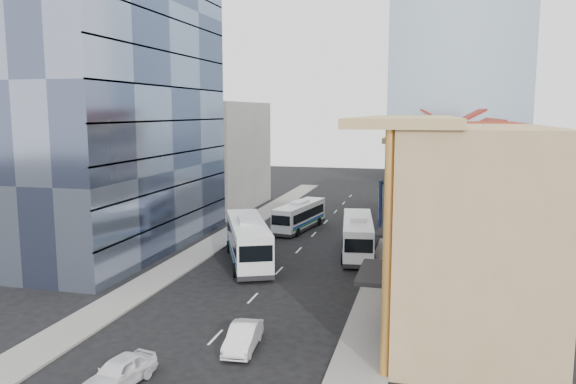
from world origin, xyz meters
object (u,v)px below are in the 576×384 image
(shophouse_tan, at_px, (472,233))
(bus_left_far, at_px, (300,215))
(bus_right, at_px, (358,235))
(bus_left_near, at_px, (248,240))
(sedan_left, at_px, (119,372))
(sedan_right, at_px, (243,337))
(office_tower, at_px, (111,87))

(shophouse_tan, bearing_deg, bus_left_far, 121.57)
(bus_right, bearing_deg, bus_left_far, 121.26)
(bus_left_near, relative_size, bus_right, 1.10)
(bus_right, height_order, sedan_left, bus_right)
(bus_left_near, xyz_separation_m, sedan_right, (5.26, -16.85, -1.31))
(shophouse_tan, relative_size, bus_left_near, 1.13)
(office_tower, bearing_deg, bus_left_near, -9.43)
(office_tower, relative_size, bus_left_far, 2.99)
(sedan_left, bearing_deg, office_tower, 132.69)
(bus_left_near, relative_size, sedan_left, 3.02)
(bus_left_far, height_order, sedan_left, bus_left_far)
(shophouse_tan, relative_size, sedan_left, 3.41)
(bus_left_near, distance_m, sedan_right, 17.70)
(shophouse_tan, relative_size, office_tower, 0.47)
(bus_left_far, bearing_deg, bus_right, -41.24)
(office_tower, distance_m, sedan_right, 30.58)
(bus_left_near, bearing_deg, bus_right, 6.69)
(shophouse_tan, distance_m, office_tower, 35.19)
(office_tower, relative_size, bus_right, 2.67)
(shophouse_tan, height_order, office_tower, office_tower)
(shophouse_tan, height_order, sedan_left, shophouse_tan)
(sedan_right, bearing_deg, office_tower, 129.92)
(office_tower, distance_m, bus_left_far, 23.44)
(shophouse_tan, height_order, sedan_right, shophouse_tan)
(bus_left_near, relative_size, bus_left_far, 1.24)
(bus_right, bearing_deg, bus_left_near, -157.42)
(bus_left_near, distance_m, sedan_left, 22.28)
(sedan_left, distance_m, sedan_right, 6.88)
(bus_left_near, distance_m, bus_right, 10.10)
(bus_right, bearing_deg, office_tower, 179.26)
(bus_left_near, relative_size, sedan_right, 3.02)
(shophouse_tan, xyz_separation_m, sedan_right, (-11.94, -5.14, -5.32))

